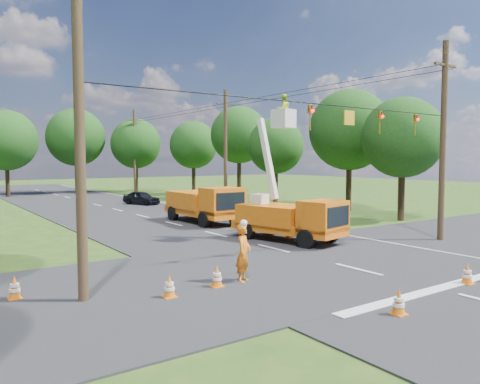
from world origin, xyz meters
TOP-DOWN VIEW (x-y plane):
  - ground at (0.00, 20.00)m, footprint 140.00×140.00m
  - road_main at (0.00, 20.00)m, footprint 12.00×100.00m
  - road_cross at (0.00, 2.00)m, footprint 56.00×10.00m
  - stop_bar at (0.00, -3.20)m, footprint 9.00×0.45m
  - edge_line at (5.60, 20.00)m, footprint 0.12×90.00m
  - bucket_truck at (1.96, 6.11)m, footprint 3.32×6.13m
  - second_truck at (1.95, 14.41)m, footprint 2.64×6.45m
  - ground_worker at (-4.43, 1.12)m, footprint 0.85×0.81m
  - distant_car at (3.54, 28.46)m, footprint 2.75×3.97m
  - traffic_cone_0 at (-3.04, -3.99)m, footprint 0.38×0.38m
  - traffic_cone_1 at (1.40, -3.38)m, footprint 0.38×0.38m
  - traffic_cone_2 at (2.47, 6.82)m, footprint 0.38×0.38m
  - traffic_cone_3 at (1.90, 10.35)m, footprint 0.38×0.38m
  - traffic_cone_4 at (-5.53, 1.05)m, footprint 0.38×0.38m
  - traffic_cone_5 at (-7.31, 0.87)m, footprint 0.38×0.38m
  - traffic_cone_6 at (-11.10, 3.34)m, footprint 0.38×0.38m
  - traffic_cone_7 at (3.29, 15.90)m, footprint 0.38×0.38m
  - pole_right_near at (8.50, 2.00)m, footprint 1.80×0.30m
  - pole_right_mid at (8.50, 22.00)m, footprint 1.80×0.30m
  - pole_right_far at (8.50, 42.00)m, footprint 1.80×0.30m
  - pole_left at (-9.50, 2.00)m, footprint 0.30×0.30m
  - signal_span at (2.23, 1.99)m, footprint 18.00×0.29m
  - tree_right_a at (13.50, 8.00)m, footprint 5.40×5.40m
  - tree_right_b at (15.00, 14.00)m, footprint 6.40×6.40m
  - tree_right_c at (13.20, 21.00)m, footprint 5.00×5.00m
  - tree_right_d at (14.80, 29.00)m, footprint 6.00×6.00m
  - tree_right_e at (13.80, 37.00)m, footprint 5.60×5.60m
  - tree_far_a at (-5.00, 45.00)m, footprint 6.60×6.60m
  - tree_far_b at (3.00, 47.00)m, footprint 7.00×7.00m
  - tree_far_c at (9.50, 44.00)m, footprint 6.20×6.20m

SIDE VIEW (x-z plane):
  - ground at x=0.00m, z-range 0.00..0.00m
  - road_main at x=0.00m, z-range -0.03..0.03m
  - road_cross at x=0.00m, z-range -0.04..0.04m
  - stop_bar at x=0.00m, z-range -0.01..0.01m
  - edge_line at x=5.60m, z-range -0.01..0.01m
  - traffic_cone_0 at x=-3.04m, z-range 0.00..0.71m
  - traffic_cone_1 at x=1.40m, z-range 0.00..0.71m
  - traffic_cone_2 at x=2.47m, z-range 0.00..0.71m
  - traffic_cone_3 at x=1.90m, z-range 0.00..0.71m
  - traffic_cone_4 at x=-5.53m, z-range 0.00..0.71m
  - traffic_cone_5 at x=-7.31m, z-range 0.00..0.71m
  - traffic_cone_6 at x=-11.10m, z-range 0.00..0.71m
  - traffic_cone_7 at x=3.29m, z-range 0.00..0.71m
  - distant_car at x=3.54m, z-range 0.00..1.25m
  - ground_worker at x=-4.43m, z-range 0.00..1.96m
  - second_truck at x=1.95m, z-range 0.05..2.45m
  - bucket_truck at x=1.96m, z-range -2.13..5.23m
  - pole_left at x=-9.50m, z-range 0.00..9.00m
  - pole_right_near at x=8.50m, z-range 0.11..10.11m
  - pole_right_mid at x=8.50m, z-range 0.11..10.11m
  - pole_right_far at x=8.50m, z-range 0.11..10.11m
  - tree_right_c at x=13.20m, z-range 1.40..9.23m
  - tree_right_a at x=13.50m, z-range 1.42..9.70m
  - tree_right_e at x=13.80m, z-range 1.50..10.12m
  - signal_span at x=2.23m, z-range 5.34..6.41m
  - tree_far_c at x=9.50m, z-range 1.47..10.65m
  - tree_far_a at x=-5.00m, z-range 1.44..10.94m
  - tree_right_b at x=15.00m, z-range 1.61..11.26m
  - tree_right_d at x=14.80m, z-range 1.83..11.53m
  - tree_far_b at x=3.00m, z-range 1.65..11.97m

